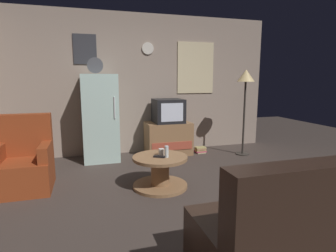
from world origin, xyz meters
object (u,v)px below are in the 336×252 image
object	(u,v)px
coffee_table	(160,172)
book_stack	(200,150)
crt_tv	(168,111)
fridge	(100,118)
standing_lamp	(246,82)
wine_glass	(167,152)
remote_control	(159,157)
mug_ceramic_white	(161,152)
tv_stand	(168,138)
couch	(313,230)
armchair	(24,164)

from	to	relation	value
coffee_table	book_stack	xyz separation A→B (m)	(1.20, 1.45, -0.15)
crt_tv	coffee_table	bearing A→B (deg)	-110.33
fridge	book_stack	distance (m)	2.00
crt_tv	standing_lamp	world-z (taller)	standing_lamp
wine_glass	standing_lamp	bearing A→B (deg)	32.58
wine_glass	remote_control	bearing A→B (deg)	169.79
remote_control	book_stack	xyz separation A→B (m)	(1.22, 1.50, -0.38)
fridge	mug_ceramic_white	bearing A→B (deg)	-64.89
fridge	tv_stand	size ratio (longest dim) A/B	2.11
wine_glass	remote_control	world-z (taller)	wine_glass
book_stack	tv_stand	bearing A→B (deg)	170.84
crt_tv	couch	distance (m)	3.46
coffee_table	couch	bearing A→B (deg)	-70.17
remote_control	armchair	size ratio (longest dim) A/B	0.16
standing_lamp	couch	xyz separation A→B (m)	(-1.25, -2.99, -1.05)
couch	remote_control	bearing A→B (deg)	111.01
wine_glass	mug_ceramic_white	world-z (taller)	wine_glass
wine_glass	mug_ceramic_white	bearing A→B (deg)	110.49
fridge	book_stack	size ratio (longest dim) A/B	8.48
remote_control	couch	size ratio (longest dim) A/B	0.09
wine_glass	book_stack	world-z (taller)	wine_glass
standing_lamp	tv_stand	bearing A→B (deg)	162.00
fridge	crt_tv	size ratio (longest dim) A/B	3.28
book_stack	armchair	bearing A→B (deg)	-160.98
couch	book_stack	size ratio (longest dim) A/B	8.14
tv_stand	couch	xyz separation A→B (m)	(0.10, -3.42, 0.01)
couch	standing_lamp	bearing A→B (deg)	67.36
armchair	tv_stand	bearing A→B (deg)	25.79
fridge	couch	bearing A→B (deg)	-68.44
tv_stand	crt_tv	world-z (taller)	crt_tv
fridge	armchair	world-z (taller)	fridge
tv_stand	fridge	bearing A→B (deg)	-178.92
coffee_table	crt_tv	bearing A→B (deg)	69.67
tv_stand	couch	world-z (taller)	couch
standing_lamp	armchair	size ratio (longest dim) A/B	1.66
remote_control	couch	bearing A→B (deg)	-38.36
crt_tv	tv_stand	bearing A→B (deg)	83.83
tv_stand	book_stack	world-z (taller)	tv_stand
wine_glass	couch	world-z (taller)	couch
crt_tv	armchair	distance (m)	2.58
mug_ceramic_white	armchair	distance (m)	1.79
standing_lamp	book_stack	xyz separation A→B (m)	(-0.72, 0.34, -1.30)
tv_stand	crt_tv	size ratio (longest dim) A/B	1.56
fridge	couch	distance (m)	3.68
standing_lamp	book_stack	bearing A→B (deg)	154.99
fridge	book_stack	bearing A→B (deg)	-2.37
crt_tv	couch	world-z (taller)	crt_tv
crt_tv	coffee_table	xyz separation A→B (m)	(-0.57, -1.55, -0.62)
wine_glass	remote_control	size ratio (longest dim) A/B	1.00
fridge	standing_lamp	distance (m)	2.69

